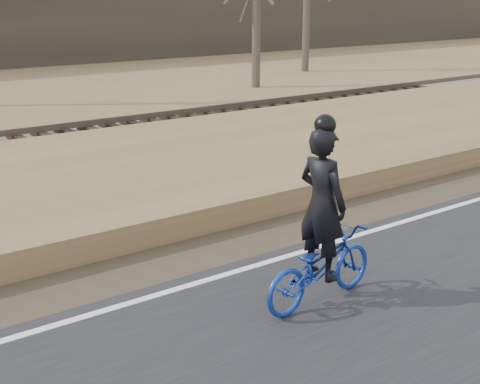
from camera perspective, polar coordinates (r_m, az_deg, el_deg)
ground at (r=8.15m, az=-14.31°, el=-11.71°), size 120.00×120.00×0.00m
edge_line at (r=8.29m, az=-14.89°, el=-10.75°), size 120.00×0.12×0.01m
shoulder at (r=9.16m, az=-17.26°, el=-8.53°), size 120.00×1.60×0.04m
cyclist at (r=8.29m, az=6.90°, el=-4.42°), size 1.88×0.80×2.39m
bare_tree_right at (r=27.84m, az=1.41°, el=16.00°), size 0.36×0.36×6.91m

